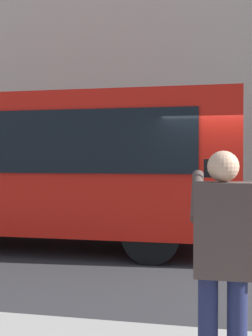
{
  "coord_description": "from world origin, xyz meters",
  "views": [
    {
      "loc": [
        0.52,
        7.52,
        1.79
      ],
      "look_at": [
        2.09,
        -0.47,
        1.62
      ],
      "focal_mm": 43.85,
      "sensor_mm": 36.0,
      "label": 1
    }
  ],
  "objects": [
    {
      "name": "ground_plane",
      "position": [
        0.0,
        0.0,
        0.0
      ],
      "size": [
        60.0,
        60.0,
        0.0
      ],
      "primitive_type": "plane",
      "color": "#2B2B2D"
    },
    {
      "name": "building_facade_far",
      "position": [
        -0.02,
        -6.8,
        5.99
      ],
      "size": [
        28.0,
        1.55,
        12.0
      ],
      "color": "beige",
      "rests_on": "ground_plane"
    },
    {
      "name": "red_bus",
      "position": [
        4.46,
        -0.49,
        1.68
      ],
      "size": [
        9.05,
        2.54,
        3.08
      ],
      "color": "red",
      "rests_on": "ground_plane"
    },
    {
      "name": "pedestrian_photographer",
      "position": [
        0.4,
        4.58,
        1.14
      ],
      "size": [
        0.53,
        0.52,
        1.7
      ],
      "color": "#1E2347",
      "rests_on": "sidewalk_curb"
    }
  ]
}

